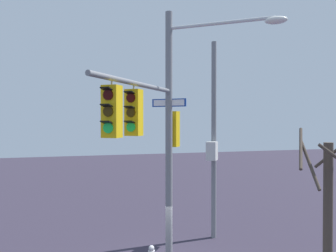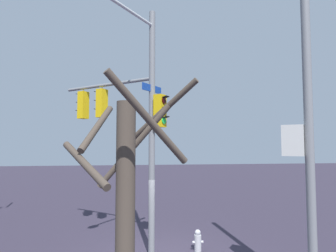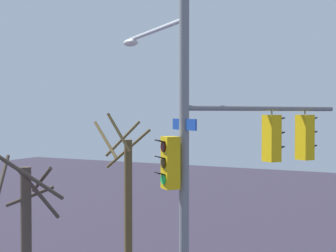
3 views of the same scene
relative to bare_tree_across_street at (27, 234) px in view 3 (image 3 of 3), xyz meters
The scene contains 3 objects.
main_signal_pole_assembly 6.06m from the bare_tree_across_street, 91.02° to the left, with size 3.95×5.39×8.35m.
bare_tree_across_street is the anchor object (origin of this frame).
bare_tree_corner 3.94m from the bare_tree_across_street, 166.64° to the left, with size 2.30×1.64×5.88m.
Camera 3 is at (8.82, 4.32, 5.85)m, focal length 50.38 mm.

